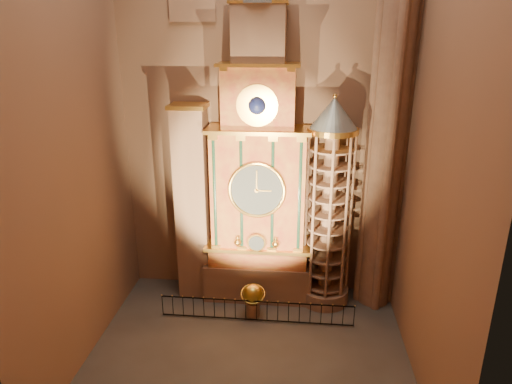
# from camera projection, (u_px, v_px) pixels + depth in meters

# --- Properties ---
(floor) EXTENTS (14.00, 14.00, 0.00)m
(floor) POSITION_uv_depth(u_px,v_px,m) (248.00, 354.00, 20.11)
(floor) COLOR #383330
(floor) RESTS_ON ground
(wall_back) EXTENTS (22.00, 0.00, 22.00)m
(wall_back) POSITION_uv_depth(u_px,v_px,m) (261.00, 85.00, 22.13)
(wall_back) COLOR #8A604A
(wall_back) RESTS_ON floor
(wall_left) EXTENTS (0.00, 22.00, 22.00)m
(wall_left) POSITION_uv_depth(u_px,v_px,m) (62.00, 101.00, 17.11)
(wall_left) COLOR #8A604A
(wall_left) RESTS_ON floor
(wall_right) EXTENTS (0.00, 22.00, 22.00)m
(wall_right) POSITION_uv_depth(u_px,v_px,m) (446.00, 106.00, 15.86)
(wall_right) COLOR #8A604A
(wall_right) RESTS_ON floor
(astronomical_clock) EXTENTS (5.60, 2.41, 16.70)m
(astronomical_clock) POSITION_uv_depth(u_px,v_px,m) (259.00, 177.00, 22.58)
(astronomical_clock) COLOR #8C634C
(astronomical_clock) RESTS_ON floor
(portrait_tower) EXTENTS (1.80, 1.60, 10.20)m
(portrait_tower) POSITION_uv_depth(u_px,v_px,m) (193.00, 203.00, 23.40)
(portrait_tower) COLOR #8C634C
(portrait_tower) RESTS_ON floor
(stair_turret) EXTENTS (2.50, 2.50, 10.80)m
(stair_turret) POSITION_uv_depth(u_px,v_px,m) (329.00, 207.00, 22.48)
(stair_turret) COLOR #8C634C
(stair_turret) RESTS_ON floor
(gothic_pier) EXTENTS (2.04, 2.04, 22.00)m
(gothic_pier) POSITION_uv_depth(u_px,v_px,m) (393.00, 89.00, 20.64)
(gothic_pier) COLOR #8C634C
(gothic_pier) RESTS_ON floor
(celestial_globe) EXTENTS (1.26, 1.19, 1.77)m
(celestial_globe) POSITION_uv_depth(u_px,v_px,m) (253.00, 298.00, 22.49)
(celestial_globe) COLOR #8C634C
(celestial_globe) RESTS_ON floor
(iron_railing) EXTENTS (9.39, 0.11, 1.11)m
(iron_railing) POSITION_uv_depth(u_px,v_px,m) (256.00, 311.00, 22.20)
(iron_railing) COLOR black
(iron_railing) RESTS_ON floor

